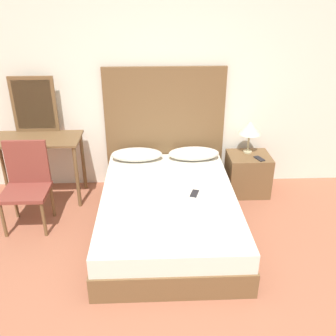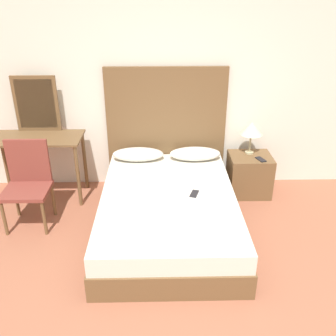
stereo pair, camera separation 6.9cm
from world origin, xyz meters
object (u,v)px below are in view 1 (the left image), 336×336
(bed, at_px, (168,212))
(table_lamp, at_px, (250,128))
(nightstand, at_px, (248,174))
(vanity_desk, at_px, (35,148))
(phone_on_nightstand, at_px, (259,159))
(chair, at_px, (27,180))
(phone_on_bed, at_px, (194,193))

(bed, xyz_separation_m, table_lamp, (1.03, 0.87, 0.61))
(nightstand, distance_m, vanity_desk, 2.61)
(table_lamp, xyz_separation_m, phone_on_nightstand, (0.10, -0.20, -0.31))
(phone_on_nightstand, bearing_deg, vanity_desk, 178.37)
(phone_on_nightstand, bearing_deg, nightstand, 129.32)
(nightstand, bearing_deg, chair, -167.54)
(phone_on_bed, height_order, nightstand, nightstand)
(vanity_desk, bearing_deg, bed, -25.83)
(chair, bearing_deg, vanity_desk, 93.88)
(nightstand, height_order, table_lamp, table_lamp)
(phone_on_nightstand, distance_m, chair, 2.67)
(bed, height_order, table_lamp, table_lamp)
(phone_on_bed, distance_m, vanity_desk, 1.98)
(nightstand, bearing_deg, phone_on_nightstand, -50.68)
(bed, relative_size, table_lamp, 5.16)
(chair, bearing_deg, phone_on_nightstand, 9.70)
(phone_on_bed, xyz_separation_m, vanity_desk, (-1.81, 0.76, 0.22))
(nightstand, distance_m, table_lamp, 0.58)
(bed, bearing_deg, nightstand, 37.12)
(table_lamp, xyz_separation_m, chair, (-2.54, -0.65, -0.31))
(nightstand, relative_size, vanity_desk, 0.47)
(nightstand, height_order, vanity_desk, vanity_desk)
(table_lamp, bearing_deg, nightstand, -87.01)
(bed, relative_size, phone_on_bed, 12.69)
(phone_on_bed, xyz_separation_m, table_lamp, (0.76, 0.88, 0.39))
(table_lamp, bearing_deg, phone_on_nightstand, -64.44)
(phone_on_bed, bearing_deg, chair, 172.65)
(chair, bearing_deg, nightstand, 12.46)
(bed, height_order, chair, chair)
(nightstand, relative_size, chair, 0.55)
(phone_on_bed, bearing_deg, phone_on_nightstand, 38.48)
(bed, height_order, nightstand, nightstand)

